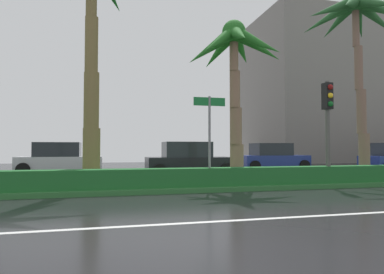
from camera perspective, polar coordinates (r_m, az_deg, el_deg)
The scene contains 13 objects.
ground_plane at distance 13.40m, azimuth -5.64°, elevation -8.13°, with size 90.00×42.00×0.10m, color black.
near_lane_divider_stripe at distance 6.63m, azimuth 3.56°, elevation -14.10°, with size 81.00×0.14×0.01m, color white.
median_strip at distance 12.41m, azimuth -4.96°, elevation -8.06°, with size 85.50×4.00×0.15m, color #2D6B33.
median_hedge at distance 11.00m, azimuth -3.78°, elevation -6.89°, with size 76.50×0.70×0.60m.
palm_tree_centre_left at distance 13.17m, azimuth -16.57°, elevation 20.64°, with size 4.18×3.96×8.35m.
palm_tree_centre at distance 13.36m, azimuth 7.24°, elevation 13.48°, with size 3.86×3.99×6.17m.
palm_tree_centre_right at distance 16.87m, azimuth 25.99°, elevation 16.81°, with size 4.56×4.69×8.06m.
traffic_signal_median_right at distance 13.16m, azimuth 22.01°, elevation 3.85°, with size 0.28×0.43×3.69m.
street_name_sign at distance 11.30m, azimuth 2.98°, elevation 1.51°, with size 1.10×0.08×3.00m.
car_in_traffic_second at distance 19.45m, azimuth -21.47°, elevation -3.49°, with size 4.30×2.02×1.72m.
car_in_traffic_third at distance 16.92m, azimuth -0.58°, elevation -3.88°, with size 4.30×2.02×1.72m.
car_in_traffic_fourth at distance 21.84m, azimuth 13.44°, elevation -3.38°, with size 4.30×2.02×1.72m.
building_far_right at distance 42.85m, azimuth 24.21°, elevation 6.60°, with size 21.94×12.44×15.25m.
Camera 1 is at (-1.96, -4.18, 1.40)m, focal length 31.52 mm.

